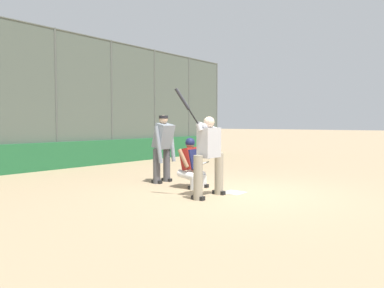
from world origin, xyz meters
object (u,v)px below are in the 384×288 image
Objects in this scene: spare_bat_near_backstop at (204,163)px; baseball_loose at (184,172)px; catcher_behind_plate at (193,162)px; umpire_home at (163,146)px; batter_at_plate at (208,153)px.

baseball_loose reaches higher than spare_bat_near_backstop.
catcher_behind_plate is at bearing 44.28° from baseball_loose.
catcher_behind_plate is 16.02× the size of baseball_loose.
catcher_behind_plate is 2.70m from baseball_loose.
umpire_home is at bearing 23.34° from baseball_loose.
batter_at_plate is at bearing 18.13° from spare_bat_near_backstop.
umpire_home is at bearing -112.51° from batter_at_plate.
spare_bat_near_backstop is at bearing -149.72° from catcher_behind_plate.
umpire_home is 23.44× the size of baseball_loose.
spare_bat_near_backstop is (-4.33, -2.89, -0.58)m from catcher_behind_plate.
baseball_loose is at bearing -139.18° from catcher_behind_plate.
baseball_loose is at bearing -133.24° from batter_at_plate.
umpire_home is 2.10× the size of spare_bat_near_backstop.
umpire_home is (-0.15, -1.09, 0.32)m from catcher_behind_plate.
batter_at_plate reaches higher than catcher_behind_plate.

